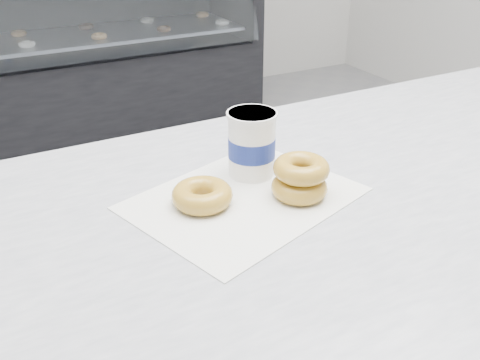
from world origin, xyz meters
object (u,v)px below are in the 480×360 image
object	(u,v)px
display_case	(61,53)
donut_stack	(300,178)
coffee_cup	(252,143)
donut_single	(202,195)

from	to	relation	value
display_case	donut_stack	bearing A→B (deg)	-92.72
display_case	coffee_cup	world-z (taller)	display_case
display_case	donut_single	size ratio (longest dim) A/B	25.20
display_case	coffee_cup	size ratio (longest dim) A/B	21.11
donut_single	donut_stack	xyz separation A→B (m)	(0.15, -0.05, 0.01)
donut_single	coffee_cup	xyz separation A→B (m)	(0.12, 0.06, 0.04)
donut_stack	donut_single	bearing A→B (deg)	162.43
coffee_cup	donut_single	bearing A→B (deg)	-156.97
donut_single	donut_stack	distance (m)	0.16
donut_single	coffee_cup	distance (m)	0.14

